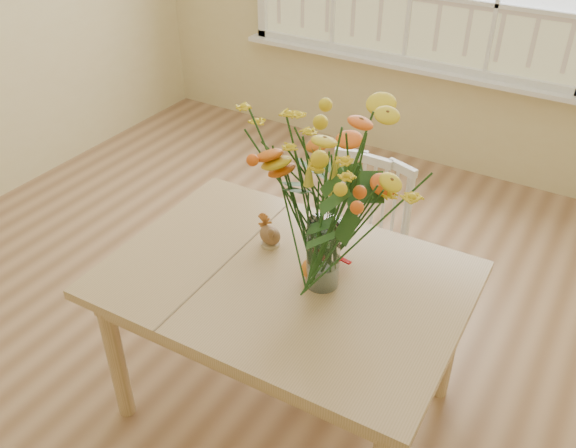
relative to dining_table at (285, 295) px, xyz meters
The scene contains 7 objects.
floor 0.81m from the dining_table, 162.71° to the left, with size 4.00×4.50×0.01m, color #916746.
dining_table is the anchor object (origin of this frame).
windsor_chair 0.67m from the dining_table, 88.33° to the left, with size 0.40×0.38×0.84m.
flower_vase 0.51m from the dining_table, 13.32° to the left, with size 0.56×0.56×0.67m.
pumpkin 0.18m from the dining_table, 22.42° to the left, with size 0.11×0.11×0.08m, color orange.
turkey_figurine 0.24m from the dining_table, 138.36° to the left, with size 0.11×0.09×0.12m.
dark_gourd 0.23m from the dining_table, 58.89° to the left, with size 0.13×0.08×0.07m.
Camera 1 is at (1.41, -1.65, 2.12)m, focal length 38.00 mm.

